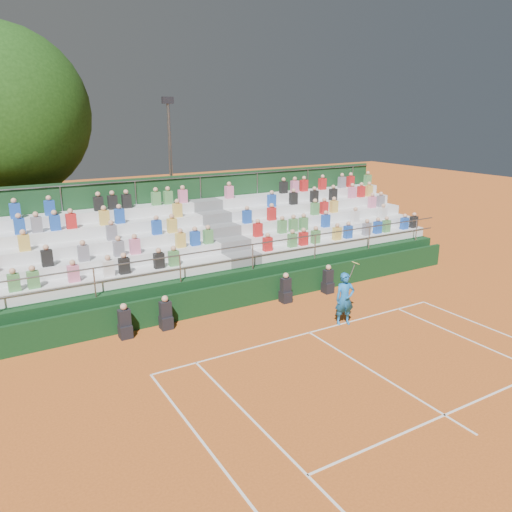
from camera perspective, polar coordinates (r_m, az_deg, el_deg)
ground at (r=16.91m, az=6.12°, el=-8.71°), size 90.00×90.00×0.00m
courtside_wall at (r=19.18m, az=0.46°, el=-3.95°), size 20.00×0.15×1.00m
line_officials at (r=18.18m, az=-2.56°, el=-5.19°), size 8.73×0.40×1.19m
grandstand at (r=21.71m, az=-3.94°, el=0.02°), size 20.00×5.20×4.40m
tennis_player at (r=17.41m, az=10.11°, el=-4.83°), size 0.92×0.64×2.22m
tree_east at (r=24.32m, az=-27.18°, el=14.23°), size 7.35×7.35×10.70m
floodlight_mast at (r=27.78m, az=-9.75°, el=10.75°), size 0.60×0.25×7.88m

